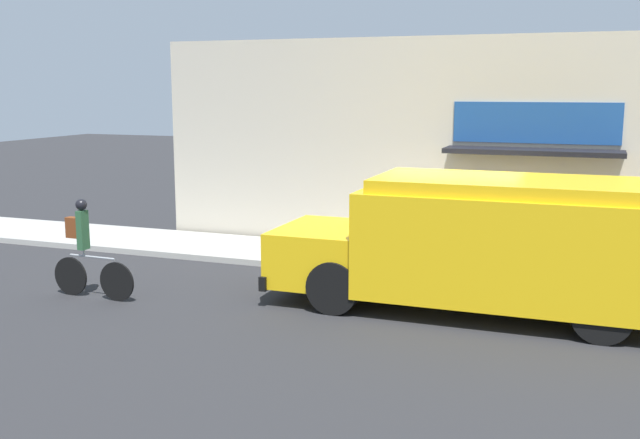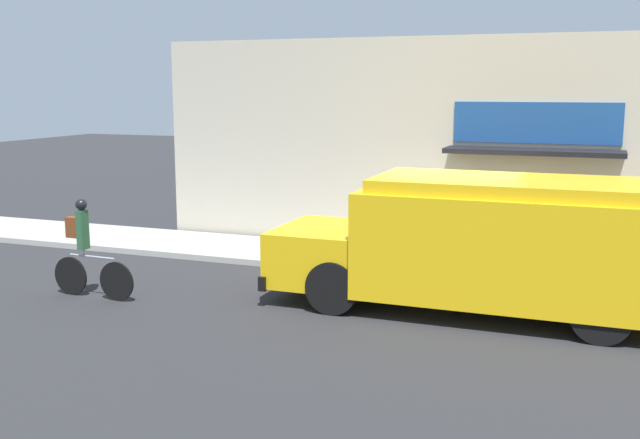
% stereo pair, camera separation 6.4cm
% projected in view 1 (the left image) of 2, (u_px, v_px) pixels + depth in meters
% --- Properties ---
extents(ground_plane, '(70.00, 70.00, 0.00)m').
position_uv_depth(ground_plane, '(448.00, 284.00, 13.96)').
color(ground_plane, '#2B2B2D').
extents(sidewalk, '(28.00, 2.26, 0.13)m').
position_uv_depth(sidewalk, '(459.00, 267.00, 14.99)').
color(sidewalk, '#ADAAA3').
rests_on(sidewalk, ground_plane).
extents(storefront, '(14.50, 1.03, 4.68)m').
position_uv_depth(storefront, '(475.00, 148.00, 15.78)').
color(storefront, beige).
rests_on(storefront, ground_plane).
extents(school_bus, '(6.59, 2.68, 2.20)m').
position_uv_depth(school_bus, '(493.00, 243.00, 11.99)').
color(school_bus, yellow).
rests_on(school_bus, ground_plane).
extents(cyclist, '(1.67, 0.20, 1.73)m').
position_uv_depth(cyclist, '(86.00, 252.00, 12.93)').
color(cyclist, black).
rests_on(cyclist, ground_plane).
extents(trash_bin, '(0.54, 0.54, 0.83)m').
position_uv_depth(trash_bin, '(481.00, 238.00, 15.46)').
color(trash_bin, slate).
rests_on(trash_bin, sidewalk).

